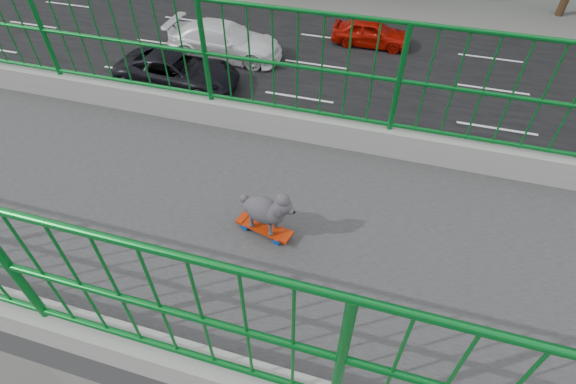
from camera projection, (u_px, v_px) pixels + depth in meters
The scene contains 9 objects.
road at pixel (299, 97), 18.28m from camera, with size 18.00×90.00×0.02m, color black.
footbridge at pixel (51, 265), 5.73m from camera, with size 3.00×24.00×7.00m.
skateboard at pixel (264, 228), 3.79m from camera, with size 0.27×0.54×0.07m.
poodle at pixel (266, 209), 3.60m from camera, with size 0.30×0.52×0.44m.
car_0 at pixel (39, 156), 14.48m from camera, with size 1.56×3.88×1.32m, color #B31007.
car_2 at pixel (178, 71), 18.41m from camera, with size 2.47×5.35×1.49m, color black.
car_3 at pixel (225, 41), 20.39m from camera, with size 2.24×5.51×1.60m, color white.
car_4 at pixel (371, 32), 21.38m from camera, with size 1.54×3.84×1.31m, color #B31007.
car_6 at pixel (329, 146), 14.76m from camera, with size 2.39×5.19×1.44m, color white.
Camera 1 is at (2.37, 4.01, 9.93)m, focal length 26.70 mm.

